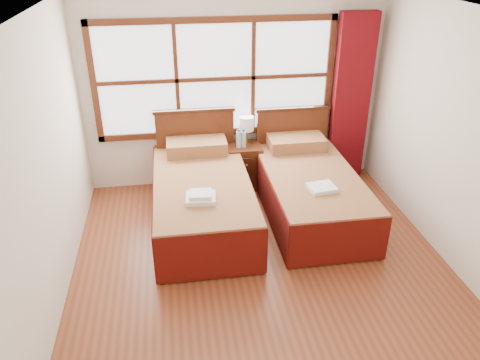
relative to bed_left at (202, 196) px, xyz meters
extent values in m
plane|color=brown|center=(0.55, -1.20, -0.34)|extent=(4.50, 4.50, 0.00)
plane|color=white|center=(0.55, -1.20, 2.26)|extent=(4.50, 4.50, 0.00)
plane|color=silver|center=(0.55, 1.05, 0.96)|extent=(4.00, 0.00, 4.00)
plane|color=silver|center=(-1.45, -1.20, 0.96)|extent=(0.00, 4.50, 4.50)
plane|color=silver|center=(2.55, -1.20, 0.96)|extent=(0.00, 4.50, 4.50)
cube|color=white|center=(0.30, 1.02, 1.16)|extent=(3.00, 0.02, 1.40)
cube|color=#502411|center=(0.30, 1.00, 0.42)|extent=(3.16, 0.06, 0.08)
cube|color=#502411|center=(0.30, 1.00, 1.90)|extent=(3.16, 0.06, 0.08)
cube|color=#502411|center=(-1.24, 1.00, 1.16)|extent=(0.08, 0.06, 1.56)
cube|color=#502411|center=(1.84, 1.00, 1.16)|extent=(0.08, 0.06, 1.56)
cube|color=#502411|center=(-0.20, 1.00, 1.16)|extent=(0.05, 0.05, 1.40)
cube|color=#502411|center=(0.80, 1.00, 1.16)|extent=(0.05, 0.05, 1.40)
cube|color=#502411|center=(0.30, 1.00, 1.16)|extent=(3.00, 0.05, 0.05)
cube|color=maroon|center=(2.15, 0.91, 0.83)|extent=(0.50, 0.16, 2.30)
cube|color=#3C1B0C|center=(0.00, -0.07, -0.18)|extent=(1.00, 2.01, 0.33)
cube|color=maroon|center=(0.00, -0.07, 0.12)|extent=(1.12, 2.23, 0.27)
cube|color=#5B0F09|center=(-0.56, -0.07, -0.04)|extent=(0.03, 2.23, 0.56)
cube|color=#5B0F09|center=(0.56, -0.07, -0.04)|extent=(0.03, 2.23, 0.56)
cube|color=#5B0F09|center=(0.00, -1.17, -0.04)|extent=(1.12, 0.03, 0.56)
cube|color=maroon|center=(0.00, 0.74, 0.35)|extent=(0.79, 0.46, 0.17)
cube|color=#502411|center=(0.00, 0.94, 0.20)|extent=(1.05, 0.06, 1.09)
cube|color=#3C1B0C|center=(0.00, 0.94, 0.76)|extent=(1.09, 0.08, 0.04)
cube|color=#3C1B0C|center=(1.35, -0.07, -0.18)|extent=(0.96, 1.93, 0.31)
cube|color=maroon|center=(1.35, -0.07, 0.10)|extent=(1.08, 2.14, 0.26)
cube|color=#5B0F09|center=(0.81, -0.07, -0.05)|extent=(0.03, 2.14, 0.53)
cube|color=#5B0F09|center=(1.89, -0.07, -0.05)|extent=(0.03, 2.14, 0.53)
cube|color=#5B0F09|center=(1.35, -1.13, -0.05)|extent=(1.08, 0.03, 0.53)
cube|color=maroon|center=(1.35, 0.71, 0.32)|extent=(0.75, 0.44, 0.17)
cube|color=#502411|center=(1.35, 0.94, 0.18)|extent=(1.01, 0.06, 1.05)
cube|color=#3C1B0C|center=(1.35, 0.94, 0.72)|extent=(1.05, 0.08, 0.04)
cube|color=#502411|center=(0.65, 0.80, -0.03)|extent=(0.47, 0.41, 0.62)
cube|color=#3C1B0C|center=(0.65, 0.59, -0.16)|extent=(0.41, 0.02, 0.19)
cube|color=#3C1B0C|center=(0.65, 0.59, 0.09)|extent=(0.41, 0.02, 0.19)
sphere|color=#A47637|center=(0.65, 0.57, -0.16)|extent=(0.03, 0.03, 0.03)
sphere|color=#A47637|center=(0.65, 0.57, 0.09)|extent=(0.03, 0.03, 0.03)
cube|color=white|center=(-0.05, -0.56, 0.28)|extent=(0.35, 0.31, 0.05)
cube|color=white|center=(-0.05, -0.56, 0.33)|extent=(0.26, 0.23, 0.05)
cube|color=white|center=(1.35, -0.48, 0.26)|extent=(0.33, 0.29, 0.05)
cylinder|color=#B48739|center=(0.70, 0.90, 0.29)|extent=(0.12, 0.12, 0.02)
cylinder|color=#B48739|center=(0.70, 0.90, 0.38)|extent=(0.03, 0.03, 0.16)
cylinder|color=silver|center=(0.70, 0.90, 0.56)|extent=(0.19, 0.19, 0.19)
cylinder|color=#A6C3D6|center=(0.57, 0.75, 0.39)|extent=(0.07, 0.07, 0.23)
cylinder|color=#1749B3|center=(0.57, 0.75, 0.52)|extent=(0.03, 0.03, 0.03)
cylinder|color=#A6C3D6|center=(0.63, 0.76, 0.39)|extent=(0.07, 0.07, 0.22)
cylinder|color=#1749B3|center=(0.63, 0.76, 0.51)|extent=(0.03, 0.03, 0.03)
camera|label=1|loc=(-0.30, -4.97, 2.82)|focal=35.00mm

